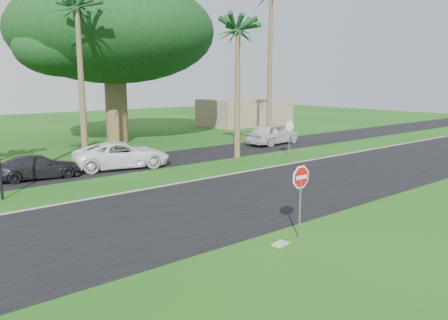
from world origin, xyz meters
TOP-DOWN VIEW (x-y plane):
  - ground at (0.00, 0.00)m, footprint 120.00×120.00m
  - road at (0.00, 2.00)m, footprint 120.00×8.00m
  - parking_strip at (0.00, 12.50)m, footprint 120.00×5.00m
  - curb at (0.00, 6.05)m, footprint 120.00×0.12m
  - stop_sign_near at (0.50, -3.00)m, footprint 1.05×0.07m
  - stop_sign_far at (12.00, 8.00)m, footprint 1.05×0.07m
  - palm_center at (0.00, 14.00)m, footprint 5.00×5.00m
  - palm_right_near at (9.00, 10.00)m, footprint 5.00×5.00m
  - canopy_tree at (6.00, 22.00)m, footprint 16.50×16.50m
  - building_far at (24.00, 26.00)m, footprint 10.00×6.00m
  - car_dark at (-3.49, 11.75)m, footprint 4.55×2.37m
  - car_minivan at (1.29, 11.60)m, footprint 6.06×3.85m
  - car_pickup at (15.21, 12.76)m, footprint 5.31×2.66m
  - utility_slab at (-0.38, -3.00)m, footprint 0.61×0.45m

SIDE VIEW (x-z plane):
  - ground at x=0.00m, z-range 0.00..0.00m
  - road at x=0.00m, z-range 0.00..0.02m
  - parking_strip at x=0.00m, z-range 0.00..0.02m
  - curb at x=0.00m, z-range 0.00..0.06m
  - utility_slab at x=-0.38m, z-range 0.00..0.06m
  - car_dark at x=-3.49m, z-range 0.00..1.26m
  - car_minivan at x=1.29m, z-range 0.00..1.56m
  - car_pickup at x=15.21m, z-range 0.00..1.74m
  - building_far at x=24.00m, z-range 0.00..3.00m
  - stop_sign_near at x=0.50m, z-range 0.46..3.09m
  - stop_sign_far at x=12.00m, z-range 0.46..3.09m
  - palm_right_near at x=9.00m, z-range 3.44..12.94m
  - canopy_tree at x=6.00m, z-range 2.39..15.51m
  - palm_center at x=0.00m, z-range 3.91..14.41m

